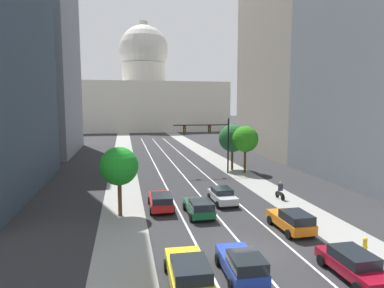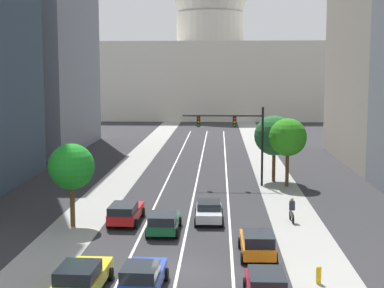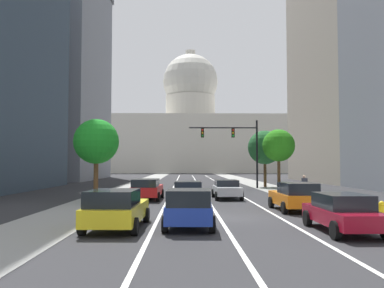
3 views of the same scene
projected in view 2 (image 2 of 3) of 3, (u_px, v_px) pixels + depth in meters
name	position (u px, v px, depth m)	size (l,w,h in m)	color
ground_plane	(202.00, 157.00, 69.72)	(400.00, 400.00, 0.00)	#2B2B2D
sidewalk_left	(134.00, 163.00, 65.11)	(3.56, 130.00, 0.01)	gray
sidewalk_right	(267.00, 164.00, 64.41)	(3.56, 130.00, 0.01)	gray
lane_stripe_left	(167.00, 180.00, 54.99)	(0.16, 90.00, 0.01)	white
lane_stripe_center	(197.00, 181.00, 54.85)	(0.16, 90.00, 0.01)	white
lane_stripe_right	(227.00, 181.00, 54.72)	(0.16, 90.00, 0.01)	white
office_tower_far_left	(12.00, 14.00, 75.94)	(18.77, 23.25, 35.36)	gray
capitol_building	(210.00, 63.00, 127.60)	(54.77, 23.04, 36.88)	beige
car_red	(125.00, 212.00, 39.46)	(2.13, 4.74, 1.50)	red
car_blue	(143.00, 276.00, 27.11)	(2.08, 4.12, 1.57)	#1E389E
car_orange	(257.00, 243.00, 32.28)	(2.03, 4.20, 1.55)	orange
car_yellow	(82.00, 277.00, 27.01)	(2.21, 4.71, 1.56)	yellow
car_silver	(209.00, 211.00, 39.95)	(2.00, 4.08, 1.37)	#B2B5BA
car_green	(164.00, 222.00, 37.04)	(2.03, 4.37, 1.44)	#14512D
car_crimson	(267.00, 288.00, 25.84)	(1.97, 4.40, 1.42)	maroon
traffic_signal_mast	(238.00, 131.00, 51.98)	(7.30, 0.39, 7.15)	black
fire_hydrant	(319.00, 275.00, 28.28)	(0.26, 0.35, 0.91)	yellow
cyclist	(292.00, 210.00, 39.74)	(0.38, 1.70, 1.72)	black
street_tree_mid_left	(71.00, 167.00, 38.28)	(3.07, 3.07, 5.61)	#51381E
street_tree_mid_right	(288.00, 137.00, 51.58)	(3.38, 3.38, 6.17)	#51381E
street_tree_near_right	(274.00, 136.00, 53.96)	(3.75, 3.75, 6.25)	#51381E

